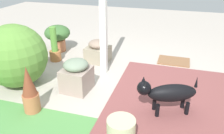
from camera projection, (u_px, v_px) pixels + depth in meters
ground_plane at (118, 81)px, 3.74m from camera, size 12.00×12.00×0.00m
brick_path at (175, 105)px, 3.13m from camera, size 1.80×2.40×0.02m
porch_pillar at (103, 14)px, 3.58m from camera, size 0.10×0.10×2.06m
stone_planter_nearest at (98, 51)px, 4.38m from camera, size 0.46×0.44×0.43m
stone_planter_mid at (77, 75)px, 3.40m from camera, size 0.42×0.43×0.50m
round_shrub at (15, 56)px, 3.46m from camera, size 0.96×0.96×0.96m
terracotta_pot_tall at (55, 49)px, 4.40m from camera, size 0.22×0.22×0.66m
terracotta_pot_broad at (58, 35)px, 4.83m from camera, size 0.53×0.53×0.56m
terracotta_pot_spiky at (30, 91)px, 2.89m from camera, size 0.21×0.21×0.64m
dog at (168, 93)px, 2.85m from camera, size 0.75×0.44×0.52m
doormat at (174, 61)px, 4.43m from camera, size 0.59×0.42×0.03m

